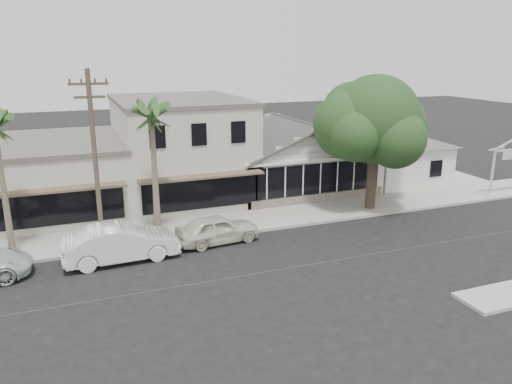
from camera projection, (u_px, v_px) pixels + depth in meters
name	position (u px, v px, depth m)	size (l,w,h in m)	color
ground	(310.00, 265.00, 23.63)	(140.00, 140.00, 0.00)	black
sidewalk_north	(120.00, 237.00, 26.88)	(90.00, 3.50, 0.15)	#9E9991
corner_shop	(294.00, 154.00, 35.83)	(10.40, 8.60, 5.10)	silver
side_cottage	(396.00, 163.00, 38.11)	(6.00, 6.00, 3.00)	silver
row_building_near	(181.00, 150.00, 33.79)	(8.00, 10.00, 6.50)	silver
row_building_midnear	(39.00, 179.00, 30.99)	(10.00, 10.00, 4.20)	beige
utility_pole	(95.00, 159.00, 23.85)	(1.80, 0.24, 9.00)	brown
car_0	(217.00, 229.00, 26.15)	(1.78, 4.43, 1.51)	beige
car_1	(121.00, 243.00, 23.87)	(1.90, 5.44, 1.79)	white
shade_tree	(372.00, 122.00, 30.41)	(7.62, 6.89, 8.45)	#46372A
palm_east	(151.00, 114.00, 25.01)	(3.07, 3.07, 7.85)	#726651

